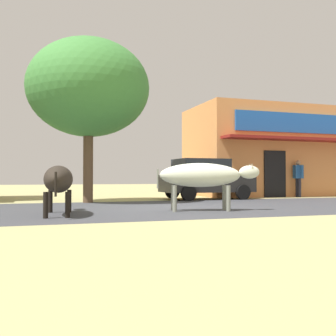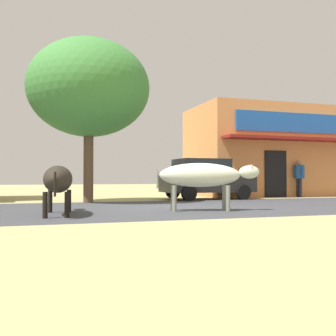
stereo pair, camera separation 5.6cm
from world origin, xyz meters
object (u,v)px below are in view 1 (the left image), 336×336
at_px(pedestrian_by_shop, 298,175).
at_px(cow_near_brown, 59,180).
at_px(parked_hatchback_car, 205,179).
at_px(roadside_tree, 88,88).
at_px(cow_far_dark, 203,176).

bearing_deg(pedestrian_by_shop, cow_near_brown, -152.99).
relative_size(parked_hatchback_car, cow_near_brown, 1.29).
xyz_separation_m(roadside_tree, pedestrian_by_shop, (9.54, 1.02, -3.08)).
bearing_deg(roadside_tree, cow_near_brown, -105.54).
distance_m(cow_near_brown, cow_far_dark, 3.74).
xyz_separation_m(roadside_tree, parked_hatchback_car, (4.83, 0.75, -3.23)).
xyz_separation_m(cow_near_brown, cow_far_dark, (3.73, -0.01, 0.10)).
distance_m(parked_hatchback_car, cow_far_dark, 5.73).
bearing_deg(parked_hatchback_car, roadside_tree, -171.19).
height_order(parked_hatchback_car, cow_near_brown, parked_hatchback_car).
relative_size(cow_far_dark, pedestrian_by_shop, 1.64).
height_order(roadside_tree, parked_hatchback_car, roadside_tree).
xyz_separation_m(cow_far_dark, pedestrian_by_shop, (7.05, 5.51, 0.04)).
height_order(roadside_tree, cow_near_brown, roadside_tree).
bearing_deg(cow_far_dark, roadside_tree, 119.04).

